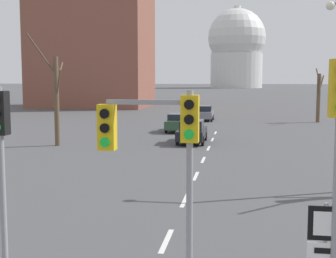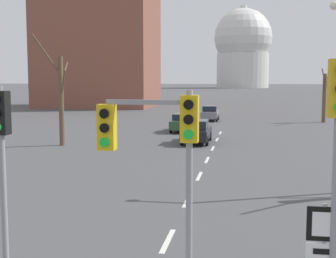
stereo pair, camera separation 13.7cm
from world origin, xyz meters
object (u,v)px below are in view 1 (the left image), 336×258
Objects in this scene: route_sign_post at (325,248)px; sedan_near_right at (192,131)px; sedan_near_left at (178,122)px; traffic_signal_near_left at (1,147)px; sedan_mid_centre at (205,113)px; traffic_signal_centre_tall at (159,142)px.

route_sign_post is 0.55× the size of sedan_near_right.
sedan_near_right is at bearing -74.62° from sedan_near_left.
traffic_signal_near_left is 41.79m from sedan_mid_centre.
route_sign_post is (3.11, -1.33, -1.60)m from traffic_signal_centre_tall.
sedan_near_left is 0.97× the size of sedan_near_right.
traffic_signal_near_left is 6.94m from route_sign_post.
traffic_signal_centre_tall reaches higher than route_sign_post.
sedan_near_right is (-1.73, 23.80, -2.46)m from traffic_signal_centre_tall.
sedan_near_left is at bearing 90.26° from traffic_signal_near_left.
traffic_signal_centre_tall is 3.74m from route_sign_post.
traffic_signal_centre_tall is 0.99× the size of sedan_near_left.
sedan_near_left is at bearing 101.91° from route_sign_post.
sedan_mid_centre is (1.40, 41.71, -2.28)m from traffic_signal_near_left.
traffic_signal_centre_tall is 23.99m from sedan_near_right.
traffic_signal_near_left is 0.98× the size of sedan_near_right.
sedan_mid_centre is (1.54, 10.88, 0.02)m from sedan_near_left.
traffic_signal_centre_tall is at bearing -0.97° from traffic_signal_near_left.
sedan_near_right is 17.97m from sedan_mid_centre.
sedan_mid_centre is at bearing 96.95° from route_sign_post.
traffic_signal_near_left is 23.91m from sedan_near_right.
sedan_mid_centre is at bearing 92.94° from traffic_signal_centre_tall.
route_sign_post is 32.94m from sedan_near_left.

